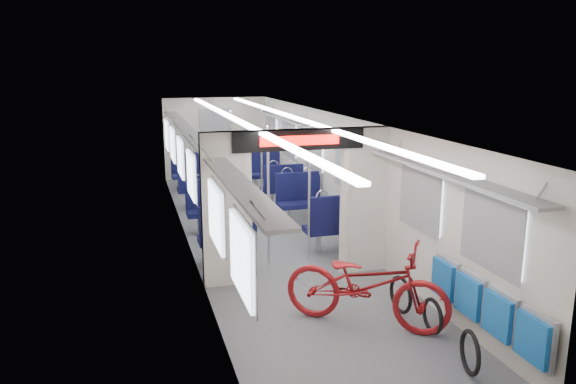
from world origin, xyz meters
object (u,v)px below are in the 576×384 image
object	(u,v)px
seat_bay_far_left	(193,177)
seat_bay_near_right	(315,207)
flip_bench	(485,305)
seat_bay_near_left	(218,216)
stanchion_near_right	(309,194)
stanchion_far_left	(232,165)
seat_bay_far_right	(272,176)
bike_hoop_c	(401,296)
bike_hoop_b	(432,318)
bicycle	(366,284)
stanchion_near_left	(268,197)
stanchion_far_right	(262,160)
bike_hoop_a	(470,355)

from	to	relation	value
seat_bay_far_left	seat_bay_near_right	bearing A→B (deg)	-63.50
flip_bench	seat_bay_near_left	world-z (taller)	seat_bay_near_left
stanchion_near_right	stanchion_far_left	xyz separation A→B (m)	(-0.73, 3.01, 0.00)
seat_bay_far_right	stanchion_far_left	distance (m)	2.08
stanchion_near_right	seat_bay_far_right	bearing A→B (deg)	83.20
bike_hoop_c	seat_bay_near_right	size ratio (longest dim) A/B	0.23
seat_bay_far_left	bike_hoop_b	bearing A→B (deg)	-75.96
bike_hoop_b	seat_bay_far_right	size ratio (longest dim) A/B	0.21
bicycle	stanchion_near_left	world-z (taller)	stanchion_near_left
seat_bay_far_right	seat_bay_near_left	bearing A→B (deg)	-119.18
bike_hoop_c	seat_bay_near_left	distance (m)	3.94
stanchion_far_left	stanchion_far_right	distance (m)	0.85
bike_hoop_b	stanchion_near_left	world-z (taller)	stanchion_near_left
seat_bay_far_right	seat_bay_far_left	bearing A→B (deg)	164.97
bike_hoop_a	seat_bay_near_left	size ratio (longest dim) A/B	0.22
bicycle	stanchion_far_right	bearing A→B (deg)	36.64
seat_bay_near_right	seat_bay_far_left	world-z (taller)	seat_bay_near_right
stanchion_far_right	stanchion_near_right	bearing A→B (deg)	-90.24
bicycle	bike_hoop_b	bearing A→B (deg)	-84.03
bike_hoop_b	seat_bay_near_right	world-z (taller)	seat_bay_near_right
bicycle	seat_bay_far_left	bearing A→B (deg)	46.91
seat_bay_near_right	stanchion_near_right	size ratio (longest dim) A/B	0.99
bicycle	seat_bay_far_right	xyz separation A→B (m)	(0.59, 7.01, -0.00)
bike_hoop_a	bike_hoop_c	bearing A→B (deg)	90.52
stanchion_far_right	seat_bay_far_right	bearing A→B (deg)	64.68
flip_bench	bike_hoop_c	size ratio (longest dim) A/B	4.15
bike_hoop_a	seat_bay_near_right	bearing A→B (deg)	90.21
seat_bay_near_right	seat_bay_far_left	xyz separation A→B (m)	(-1.87, 3.75, -0.03)
seat_bay_far_left	seat_bay_near_left	bearing A→B (deg)	-90.00
bike_hoop_a	bike_hoop_c	size ratio (longest dim) A/B	0.96
flip_bench	seat_bay_near_left	bearing A→B (deg)	116.15
seat_bay_near_left	stanchion_far_left	size ratio (longest dim) A/B	0.96
flip_bench	bike_hoop_b	bearing A→B (deg)	117.74
bike_hoop_b	stanchion_near_left	xyz separation A→B (m)	(-1.34, 2.89, 0.95)
seat_bay_far_left	stanchion_far_right	xyz separation A→B (m)	(1.34, -1.62, 0.61)
seat_bay_far_left	stanchion_near_right	distance (m)	5.26
bike_hoop_b	seat_bay_near_right	xyz separation A→B (m)	(-0.11, 4.18, 0.37)
stanchion_far_left	seat_bay_far_left	bearing A→B (deg)	106.45
seat_bay_far_right	stanchion_near_right	size ratio (longest dim) A/B	0.93
bicycle	stanchion_far_left	xyz separation A→B (m)	(-0.68, 5.47, 0.60)
bike_hoop_b	seat_bay_near_right	distance (m)	4.20
seat_bay_far_right	bike_hoop_c	bearing A→B (deg)	-89.96
seat_bay_near_right	seat_bay_far_left	size ratio (longest dim) A/B	1.12
stanchion_near_right	seat_bay_far_left	bearing A→B (deg)	104.73
stanchion_far_right	seat_bay_near_right	bearing A→B (deg)	-76.08
seat_bay_far_left	stanchion_near_left	world-z (taller)	stanchion_near_left
bicycle	seat_bay_near_left	bearing A→B (deg)	56.53
stanchion_far_left	bicycle	bearing A→B (deg)	-82.91
bike_hoop_a	seat_bay_far_left	bearing A→B (deg)	102.02
seat_bay_far_left	stanchion_near_left	distance (m)	5.12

